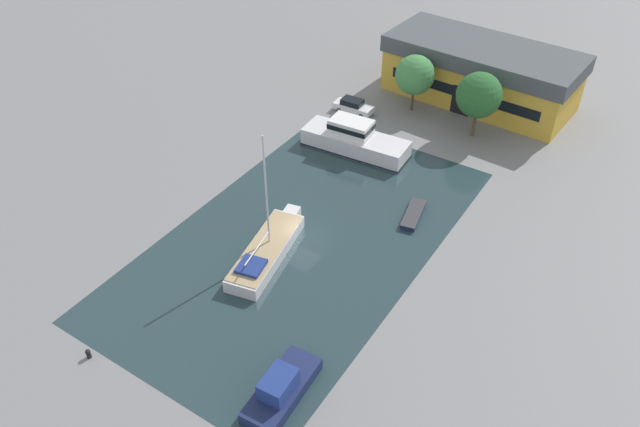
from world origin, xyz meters
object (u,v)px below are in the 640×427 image
quay_tree_near_building (415,75)px  parked_car (353,106)px  motor_cruiser (354,140)px  cabin_boat (281,389)px  warehouse_building (481,72)px  sailboat_moored (267,250)px  small_dinghy (413,214)px  quay_tree_by_water (479,95)px

quay_tree_near_building → parked_car: quay_tree_near_building is taller
quay_tree_near_building → motor_cruiser: bearing=-96.4°
parked_car → cabin_boat: (15.97, -36.66, 0.03)m
warehouse_building → sailboat_moored: size_ratio=1.95×
warehouse_building → parked_car: size_ratio=4.84×
quay_tree_near_building → parked_car: size_ratio=1.43×
warehouse_building → cabin_boat: 48.07m
parked_car → warehouse_building: bearing=132.6°
small_dinghy → parked_car: bearing=-54.9°
parked_car → small_dinghy: bearing=44.2°
quay_tree_by_water → motor_cruiser: quay_tree_by_water is taller
sailboat_moored → cabin_boat: 14.40m
warehouse_building → motor_cruiser: (-6.69, -18.16, -2.19)m
warehouse_building → cabin_boat: (4.95, -47.74, -2.65)m
quay_tree_near_building → warehouse_building: bearing=51.7°
motor_cruiser → sailboat_moored: bearing=-177.0°
quay_tree_by_water → small_dinghy: (0.92, -16.61, -4.75)m
warehouse_building → motor_cruiser: 19.48m
motor_cruiser → small_dinghy: size_ratio=2.48×
parked_car → sailboat_moored: bearing=11.8°
parked_car → cabin_boat: cabin_boat is taller
sailboat_moored → small_dinghy: bearing=43.6°
quay_tree_near_building → parked_car: bearing=-143.1°
motor_cruiser → small_dinghy: motor_cruiser is taller
quay_tree_near_building → cabin_boat: 42.33m
warehouse_building → parked_car: warehouse_building is taller
parked_car → small_dinghy: parked_car is taller
small_dinghy → cabin_boat: cabin_boat is taller
quay_tree_near_building → small_dinghy: (9.18, -18.11, -4.29)m
cabin_boat → small_dinghy: bearing=89.3°
sailboat_moored → cabin_boat: size_ratio=1.73×
quay_tree_by_water → small_dinghy: bearing=-86.8°
small_dinghy → quay_tree_by_water: bearing=-98.4°
sailboat_moored → parked_car: bearing=92.6°
quay_tree_by_water → cabin_boat: 39.65m
quay_tree_by_water → small_dinghy: size_ratio=1.57×
sailboat_moored → motor_cruiser: sailboat_moored is taller
quay_tree_near_building → small_dinghy: bearing=-63.1°
motor_cruiser → parked_car: bearing=27.6°
warehouse_building → cabin_boat: bearing=-80.3°
motor_cruiser → cabin_boat: 31.79m
quay_tree_near_building → quay_tree_by_water: bearing=-10.3°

